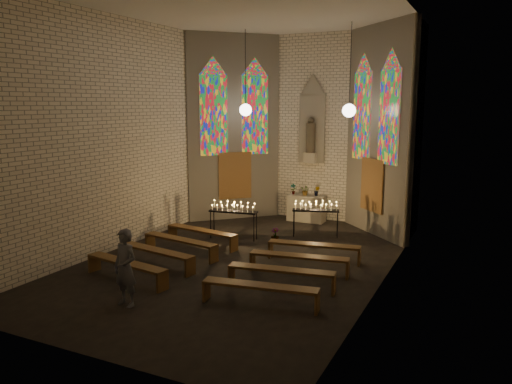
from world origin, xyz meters
TOP-DOWN VIEW (x-y plane):
  - floor at (0.00, 0.00)m, footprint 12.00×12.00m
  - room at (-0.00, 3.37)m, footprint 8.22×12.43m
  - altar at (0.00, 5.45)m, footprint 1.40×0.60m
  - flower_vase_left at (-0.55, 5.45)m, footprint 0.25×0.22m
  - flower_vase_center at (-0.04, 5.41)m, footprint 0.42×0.38m
  - flower_vase_right at (0.38, 5.51)m, footprint 0.21×0.17m
  - aisle_flower_pot at (0.10, 2.23)m, footprint 0.27×0.27m
  - votive_stand_left at (-1.31, 2.02)m, footprint 1.64×0.63m
  - votive_stand_right at (1.04, 3.50)m, footprint 1.59×0.83m
  - pew_left_0 at (-1.87, 0.94)m, footprint 2.64×0.78m
  - pew_right_0 at (1.87, 0.94)m, footprint 2.64×0.78m
  - pew_left_1 at (-1.87, -0.26)m, footprint 2.64×0.78m
  - pew_right_1 at (1.87, -0.26)m, footprint 2.64×0.78m
  - pew_left_2 at (-1.87, -1.46)m, footprint 2.64×0.78m
  - pew_right_2 at (1.87, -1.46)m, footprint 2.64×0.78m
  - pew_left_3 at (-1.87, -2.66)m, footprint 2.64×0.78m
  - pew_right_3 at (1.87, -2.66)m, footprint 2.64×0.78m
  - visitor at (-0.83, -3.90)m, footprint 0.69×0.50m

SIDE VIEW (x-z plane):
  - floor at x=0.00m, z-range 0.00..0.00m
  - aisle_flower_pot at x=0.10m, z-range 0.00..0.47m
  - pew_left_0 at x=-1.87m, z-range 0.16..0.66m
  - pew_right_0 at x=1.87m, z-range 0.16..0.66m
  - pew_left_1 at x=-1.87m, z-range 0.16..0.66m
  - pew_right_1 at x=1.87m, z-range 0.16..0.66m
  - pew_left_2 at x=-1.87m, z-range 0.16..0.66m
  - pew_right_2 at x=1.87m, z-range 0.16..0.66m
  - pew_left_3 at x=-1.87m, z-range 0.16..0.66m
  - pew_right_3 at x=1.87m, z-range 0.16..0.66m
  - altar at x=0.00m, z-range 0.00..1.00m
  - visitor at x=-0.83m, z-range 0.00..1.73m
  - votive_stand_right at x=1.04m, z-range 0.41..1.55m
  - votive_stand_left at x=-1.31m, z-range 0.42..1.60m
  - flower_vase_right at x=0.38m, z-range 1.00..1.37m
  - flower_vase_center at x=-0.04m, z-range 1.00..1.39m
  - flower_vase_left at x=-0.55m, z-range 1.00..1.41m
  - room at x=0.00m, z-range 0.21..7.22m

